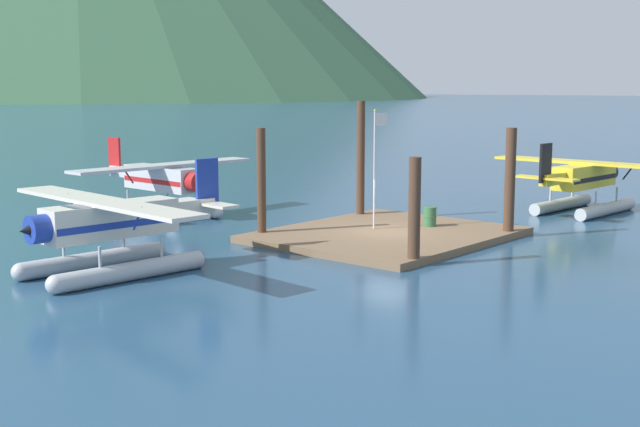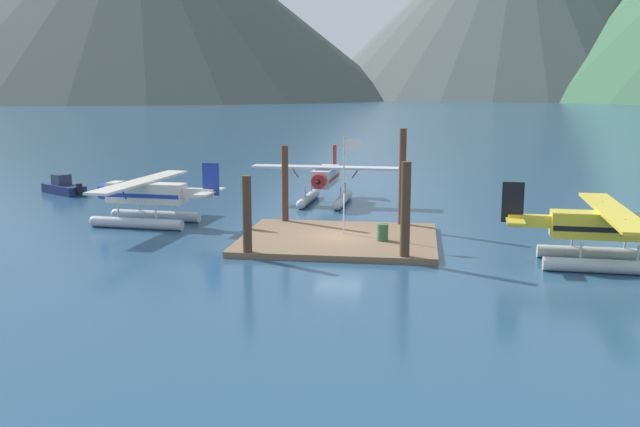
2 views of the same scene
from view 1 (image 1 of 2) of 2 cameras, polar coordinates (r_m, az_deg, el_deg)
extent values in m
plane|color=navy|center=(36.18, 4.60, -1.70)|extent=(1200.00, 1200.00, 0.00)
cube|color=brown|center=(36.15, 4.60, -1.47)|extent=(10.35, 8.76, 0.30)
cylinder|color=#4C3323|center=(30.29, 6.52, 0.09)|extent=(0.45, 0.45, 4.03)
cylinder|color=#4C3323|center=(36.79, 12.96, 2.05)|extent=(0.46, 0.46, 4.80)
cylinder|color=#4C3323|center=(35.62, -4.07, 2.05)|extent=(0.39, 0.39, 4.81)
cylinder|color=#4C3323|center=(40.72, 2.82, 3.64)|extent=(0.41, 0.41, 5.86)
cylinder|color=silver|center=(36.40, 3.77, 2.96)|extent=(0.08, 0.08, 5.17)
cube|color=white|center=(36.61, 4.23, 6.50)|extent=(0.90, 0.03, 0.56)
sphere|color=gold|center=(36.23, 3.81, 7.11)|extent=(0.10, 0.10, 0.10)
cylinder|color=#33663D|center=(37.62, 7.58, -0.21)|extent=(0.58, 0.58, 0.88)
torus|color=#33663D|center=(37.62, 7.58, -0.21)|extent=(0.62, 0.62, 0.04)
cylinder|color=#B7BABF|center=(45.99, 16.29, 0.61)|extent=(5.63, 0.96, 0.64)
sphere|color=#B7BABF|center=(48.47, 17.83, 0.94)|extent=(0.64, 0.64, 0.64)
cylinder|color=#B7BABF|center=(44.90, 19.11, 0.29)|extent=(5.63, 0.96, 0.64)
sphere|color=#B7BABF|center=(47.44, 20.53, 0.64)|extent=(0.64, 0.64, 0.64)
cylinder|color=#B7BABF|center=(46.97, 17.00, 1.57)|extent=(0.10, 0.10, 0.70)
cylinder|color=#B7BABF|center=(44.85, 15.61, 1.30)|extent=(0.10, 0.10, 0.70)
cylinder|color=#B7BABF|center=(45.90, 19.78, 1.27)|extent=(0.10, 0.10, 0.70)
cylinder|color=#B7BABF|center=(43.74, 18.49, 0.99)|extent=(0.10, 0.10, 0.70)
cube|color=yellow|center=(45.24, 17.77, 2.48)|extent=(4.86, 1.51, 1.20)
cube|color=black|center=(45.25, 17.77, 2.36)|extent=(4.77, 1.52, 0.24)
cube|color=#283347|center=(46.18, 18.39, 2.98)|extent=(1.16, 1.11, 0.56)
cube|color=yellow|center=(45.45, 17.98, 3.35)|extent=(1.99, 10.46, 0.14)
cylinder|color=black|center=(46.48, 15.52, 3.15)|extent=(0.12, 0.63, 0.84)
cylinder|color=black|center=(44.56, 20.50, 2.69)|extent=(0.12, 0.63, 0.84)
cylinder|color=black|center=(47.67, 19.21, 2.71)|extent=(0.65, 0.99, 0.96)
cone|color=black|center=(48.08, 19.44, 2.75)|extent=(0.37, 0.38, 0.36)
cube|color=yellow|center=(42.35, 15.83, 2.31)|extent=(2.22, 0.56, 0.56)
cube|color=black|center=(41.48, 15.29, 3.38)|extent=(1.01, 0.18, 1.90)
cube|color=yellow|center=(41.64, 15.31, 2.36)|extent=(0.98, 3.24, 0.10)
cylinder|color=#B7BABF|center=(43.75, -9.50, 0.44)|extent=(0.84, 5.62, 0.64)
sphere|color=#B7BABF|center=(41.59, -7.13, 0.07)|extent=(0.64, 0.64, 0.64)
cylinder|color=#B7BABF|center=(42.28, -12.17, 0.08)|extent=(0.84, 5.62, 0.64)
sphere|color=#B7BABF|center=(40.05, -9.86, -0.33)|extent=(0.64, 0.64, 0.64)
cylinder|color=#B7BABF|center=(42.72, -8.53, 1.17)|extent=(0.10, 0.10, 0.70)
cylinder|color=#B7BABF|center=(44.61, -10.47, 1.44)|extent=(0.10, 0.10, 0.70)
cylinder|color=#B7BABF|center=(41.22, -11.24, 0.83)|extent=(0.10, 0.10, 0.70)
cylinder|color=#B7BABF|center=(43.17, -13.12, 1.12)|extent=(0.10, 0.10, 0.70)
cube|color=silver|center=(42.80, -10.88, 2.41)|extent=(1.41, 4.84, 1.20)
cube|color=#B21E1E|center=(42.81, -10.87, 2.28)|extent=(1.43, 4.75, 0.24)
cube|color=#283347|center=(41.90, -10.01, 2.75)|extent=(1.09, 1.14, 0.56)
cube|color=silver|center=(42.49, -10.66, 3.28)|extent=(10.44, 1.78, 0.14)
cylinder|color=#B21E1E|center=(43.86, -8.34, 3.06)|extent=(0.62, 0.10, 0.84)
cylinder|color=#B21E1E|center=(41.26, -13.10, 2.58)|extent=(0.62, 0.10, 0.84)
cylinder|color=#B21E1E|center=(40.67, -8.61, 2.14)|extent=(0.98, 0.63, 0.96)
cone|color=black|center=(40.32, -8.21, 2.10)|extent=(0.37, 0.36, 0.36)
cube|color=silver|center=(45.43, -13.32, 2.82)|extent=(0.52, 2.21, 0.56)
cube|color=#B21E1E|center=(46.11, -13.99, 3.94)|extent=(0.16, 1.00, 1.90)
cube|color=silver|center=(46.09, -13.88, 3.00)|extent=(3.23, 0.92, 0.10)
cylinder|color=#B7BABF|center=(28.94, -12.82, -3.89)|extent=(5.63, 1.13, 0.64)
sphere|color=#B7BABF|center=(27.63, -17.78, -4.69)|extent=(0.64, 0.64, 0.64)
cylinder|color=#B7BABF|center=(31.06, -15.25, -3.12)|extent=(5.63, 1.13, 0.64)
sphere|color=#B7BABF|center=(29.84, -19.95, -3.82)|extent=(0.64, 0.64, 0.64)
cylinder|color=#B7BABF|center=(28.22, -14.94, -2.90)|extent=(0.10, 0.10, 0.70)
cylinder|color=#B7BABF|center=(29.44, -10.88, -2.28)|extent=(0.10, 0.10, 0.70)
cylinder|color=#B7BABF|center=(30.39, -17.27, -2.18)|extent=(0.10, 0.10, 0.70)
cylinder|color=#B7BABF|center=(31.52, -13.39, -1.64)|extent=(0.10, 0.10, 0.70)
cube|color=silver|center=(29.70, -14.19, -0.44)|extent=(4.89, 1.65, 1.20)
cube|color=#1E389E|center=(29.72, -14.19, -0.63)|extent=(4.80, 1.67, 0.24)
cube|color=#283347|center=(29.13, -16.05, -0.03)|extent=(1.19, 1.15, 0.56)
cube|color=silver|center=(29.46, -14.74, 0.79)|extent=(2.30, 10.48, 0.14)
cylinder|color=#1E389E|center=(27.63, -12.45, -0.34)|extent=(0.13, 0.63, 0.84)
cylinder|color=#1E389E|center=(31.42, -16.71, 0.57)|extent=(0.13, 0.63, 0.84)
cylinder|color=#1E389E|center=(28.47, -18.89, -1.03)|extent=(0.68, 1.01, 0.96)
cone|color=black|center=(28.28, -19.71, -1.13)|extent=(0.38, 0.39, 0.36)
cube|color=silver|center=(31.42, -9.08, 0.40)|extent=(2.23, 0.63, 0.56)
cube|color=#1E389E|center=(31.83, -7.79, 2.08)|extent=(1.01, 0.21, 1.90)
cube|color=silver|center=(31.87, -7.91, 0.72)|extent=(1.08, 3.26, 0.10)
camera|label=2|loc=(36.40, 66.43, 6.18)|focal=39.23mm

